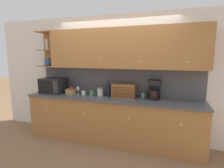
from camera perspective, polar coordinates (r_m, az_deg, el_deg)
name	(u,v)px	position (r m, az deg, el deg)	size (l,w,h in m)	color
ground_plane	(115,135)	(4.09, 0.94, -16.36)	(24.00, 24.00, 0.00)	#896647
wall_back	(115,78)	(3.75, 1.13, 2.10)	(5.93, 0.06, 2.60)	white
counter_unit	(111,120)	(3.65, -0.45, -11.58)	(3.55, 0.62, 0.94)	#A36B38
backsplash_panel	(115,81)	(3.72, 0.96, 0.90)	(3.53, 0.01, 0.58)	#4C4C51
upper_cabinets	(121,49)	(3.49, 2.80, 11.47)	(3.53, 0.36, 0.78)	#A36B38
microwave	(53,85)	(4.16, -18.63, -0.44)	(0.52, 0.39, 0.33)	black
fruit_basket	(71,91)	(3.94, -13.34, -2.34)	(0.25, 0.25, 0.16)	#A87F4C
wine_glass	(78,89)	(3.84, -11.06, -1.60)	(0.06, 0.06, 0.18)	silver
mug	(84,93)	(3.77, -9.28, -2.87)	(0.09, 0.08, 0.09)	silver
mug_patterned_third	(92,93)	(3.70, -6.64, -2.94)	(0.10, 0.09, 0.11)	#4C845B
storage_canister	(100,92)	(3.66, -3.87, -2.57)	(0.13, 0.13, 0.16)	silver
wine_bottle	(109,89)	(3.57, -1.10, -1.64)	(0.09, 0.09, 0.34)	black
bread_box	(124,91)	(3.50, 3.99, -2.19)	(0.46, 0.28, 0.27)	brown
mug_blue_second	(143,96)	(3.49, 10.09, -3.74)	(0.10, 0.08, 0.11)	#4C845B
coffee_maker	(154,89)	(3.45, 13.55, -1.72)	(0.22, 0.25, 0.37)	black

